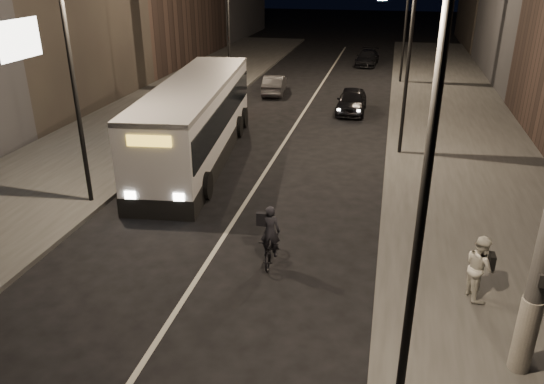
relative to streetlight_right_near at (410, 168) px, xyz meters
The scene contains 15 objects.
ground 8.55m from the streetlight_right_near, 143.12° to the left, with size 180.00×180.00×0.00m, color black.
sidewalk_right 19.02m from the streetlight_right_near, 80.02° to the left, with size 7.00×70.00×0.16m, color #323230.
sidewalk_left 23.31m from the streetlight_right_near, 127.54° to the left, with size 7.00×70.00×0.16m, color #323230.
streetlight_right_near is the anchor object (origin of this frame).
streetlight_right_mid 16.00m from the streetlight_right_near, 90.00° to the left, with size 1.20×0.44×8.12m.
streetlight_right_far 32.00m from the streetlight_right_near, 90.00° to the left, with size 1.20×0.44×8.12m.
streetlight_left_near 13.33m from the streetlight_right_near, 143.12° to the left, with size 1.20×0.44×8.12m.
streetlight_left_far 28.10m from the streetlight_right_near, 112.30° to the left, with size 1.20×0.44×8.12m.
utility_pole 4.48m from the streetlight_right_near, 34.88° to the left, with size 0.46×0.53×6.00m.
city_bus 16.62m from the streetlight_right_near, 122.66° to the left, with size 4.24×13.14×3.48m.
cyclist_on_bicycle 7.93m from the streetlight_right_near, 122.76° to the left, with size 0.65×1.71×1.94m.
pedestrian_woman 6.71m from the streetlight_right_near, 63.89° to the left, with size 0.87×0.68×1.79m, color beige.
car_near 23.75m from the streetlight_right_near, 96.32° to the left, with size 1.65×4.11×1.40m, color black.
car_mid 28.41m from the streetlight_right_near, 106.75° to the left, with size 1.34×3.86×1.27m, color #333436.
car_far 39.40m from the streetlight_right_near, 93.74° to the left, with size 1.74×4.27×1.24m, color black.
Camera 1 is at (4.92, -12.06, 8.37)m, focal length 35.00 mm.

